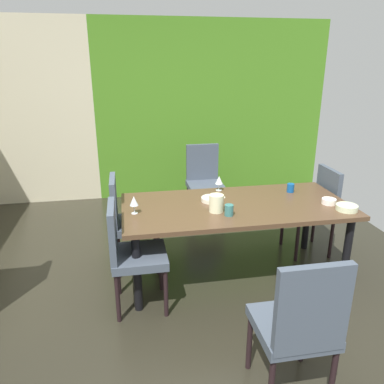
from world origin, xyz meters
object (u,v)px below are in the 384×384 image
object	(u,v)px
wine_glass_near_shelf	(134,201)
cup_west	(229,210)
chair_left_far	(128,218)
dining_table	(236,212)
cup_south	(291,188)
pitcher_north	(217,203)
chair_left_near	(130,250)
wine_glass_right	(219,180)
serving_bowl_front	(329,201)
chair_head_near	(299,323)
chair_head_far	(204,178)
serving_bowl_rear	(212,199)
chair_right_far	(315,205)
serving_bowl_center	(347,208)

from	to	relation	value
wine_glass_near_shelf	cup_west	bearing A→B (deg)	-13.51
chair_left_far	cup_west	bearing A→B (deg)	56.16
dining_table	cup_south	world-z (taller)	cup_south
cup_south	pitcher_north	world-z (taller)	pitcher_north
chair_left_near	wine_glass_right	world-z (taller)	chair_left_near
cup_west	cup_south	bearing A→B (deg)	31.59
wine_glass_right	serving_bowl_front	size ratio (longest dim) A/B	1.17
cup_west	pitcher_north	world-z (taller)	pitcher_north
chair_head_near	serving_bowl_front	xyz separation A→B (m)	(0.88, 1.29, 0.21)
chair_head_far	wine_glass_right	distance (m)	1.07
chair_left_far	wine_glass_right	world-z (taller)	chair_left_far
dining_table	serving_bowl_rear	xyz separation A→B (m)	(-0.20, 0.12, 0.09)
serving_bowl_rear	cup_west	bearing A→B (deg)	-79.64
dining_table	cup_west	size ratio (longest dim) A/B	21.38
chair_left_near	chair_left_far	size ratio (longest dim) A/B	0.97
chair_left_far	serving_bowl_rear	bearing A→B (deg)	75.18
dining_table	cup_west	world-z (taller)	cup_west
dining_table	chair_right_far	size ratio (longest dim) A/B	2.24
chair_right_far	chair_left_near	world-z (taller)	chair_right_far
cup_west	pitcher_north	bearing A→B (deg)	128.22
chair_right_far	chair_left_far	xyz separation A→B (m)	(-1.97, 0.00, 0.01)
wine_glass_near_shelf	chair_right_far	bearing A→B (deg)	11.29
chair_right_far	wine_glass_right	xyz separation A→B (m)	(-1.04, 0.08, 0.31)
chair_right_far	wine_glass_near_shelf	world-z (taller)	chair_right_far
serving_bowl_front	wine_glass_near_shelf	bearing A→B (deg)	177.13
chair_right_far	chair_left_near	size ratio (longest dim) A/B	1.00
serving_bowl_front	pitcher_north	xyz separation A→B (m)	(-1.06, 0.00, 0.05)
chair_right_far	cup_west	xyz separation A→B (m)	(-1.12, -0.57, 0.25)
wine_glass_near_shelf	cup_west	world-z (taller)	wine_glass_near_shelf
chair_head_near	serving_bowl_rear	distance (m)	1.57
wine_glass_right	cup_south	bearing A→B (deg)	-14.27
chair_right_far	pitcher_north	xyz separation A→B (m)	(-1.20, -0.46, 0.28)
cup_west	wine_glass_near_shelf	bearing A→B (deg)	166.49
chair_head_far	serving_bowl_front	world-z (taller)	chair_head_far
chair_left_near	wine_glass_right	bearing A→B (deg)	128.35
chair_head_near	chair_right_far	bearing A→B (deg)	59.80
chair_right_far	serving_bowl_front	world-z (taller)	chair_right_far
chair_left_near	serving_bowl_rear	world-z (taller)	chair_left_near
wine_glass_near_shelf	cup_south	xyz separation A→B (m)	(1.56, 0.28, -0.07)
serving_bowl_front	pitcher_north	bearing A→B (deg)	179.73
serving_bowl_center	pitcher_north	size ratio (longest dim) A/B	1.20
dining_table	chair_head_far	bearing A→B (deg)	89.62
dining_table	serving_bowl_front	xyz separation A→B (m)	(0.84, -0.14, 0.10)
chair_right_far	pitcher_north	world-z (taller)	chair_right_far
chair_head_near	cup_south	xyz separation A→B (m)	(0.68, 1.66, 0.23)
chair_right_far	chair_head_far	distance (m)	1.47
chair_head_near	serving_bowl_rear	bearing A→B (deg)	95.80
chair_right_far	chair_left_near	xyz separation A→B (m)	(-1.96, -0.65, -0.00)
chair_right_far	chair_head_far	bearing A→B (deg)	41.27
chair_left_far	cup_west	distance (m)	1.05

